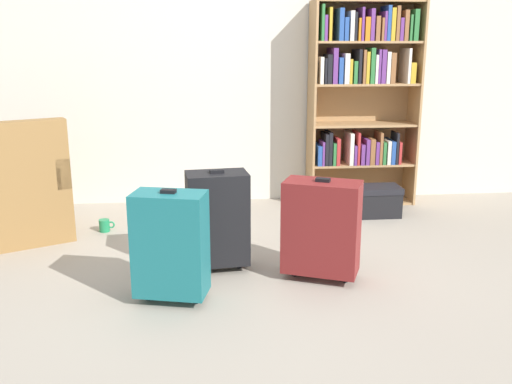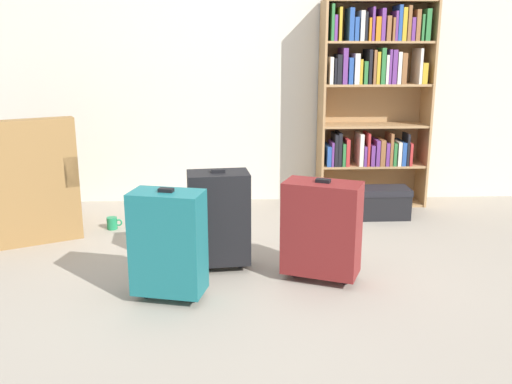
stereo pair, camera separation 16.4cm
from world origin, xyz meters
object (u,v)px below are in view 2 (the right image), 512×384
bookshelf (373,92)px  suitcase_teal (168,243)px  suitcase_black (219,218)px  suitcase_dark_red (322,228)px  mug (112,223)px  armchair (25,194)px  storage_box (381,202)px

bookshelf → suitcase_teal: bearing=-129.7°
suitcase_black → suitcase_dark_red: bearing=-18.9°
mug → suitcase_dark_red: bearing=-35.5°
mug → suitcase_dark_red: suitcase_dark_red is taller
mug → bookshelf: bearing=16.5°
suitcase_teal → suitcase_black: size_ratio=0.99×
mug → suitcase_dark_red: size_ratio=0.19×
bookshelf → armchair: (-2.79, -0.72, -0.68)m
storage_box → bookshelf: bearing=91.2°
bookshelf → mug: bearing=-163.5°
bookshelf → storage_box: bearing=-88.8°
suitcase_teal → suitcase_black: suitcase_black is taller
armchair → storage_box: 2.82m
mug → suitcase_black: (0.85, -0.83, 0.29)m
suitcase_dark_red → suitcase_black: (-0.62, 0.21, 0.01)m
mug → suitcase_black: size_ratio=0.18×
suitcase_teal → armchair: bearing=134.8°
suitcase_teal → suitcase_dark_red: bearing=14.5°
mug → suitcase_teal: (0.57, -1.28, 0.29)m
armchair → mug: bearing=7.2°
suitcase_dark_red → suitcase_black: 0.66m
bookshelf → armchair: 2.96m
suitcase_dark_red → suitcase_black: bearing=161.1°
bookshelf → suitcase_dark_red: 1.94m
mug → suitcase_black: bearing=-44.6°
armchair → suitcase_black: armchair is taller
bookshelf → storage_box: (0.01, -0.43, -0.86)m
storage_box → suitcase_teal: bearing=-137.2°
armchair → suitcase_dark_red: (2.09, -0.97, 0.02)m
mug → suitcase_black: 1.23m
suitcase_teal → mug: bearing=114.1°
armchair → suitcase_teal: bearing=-45.2°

